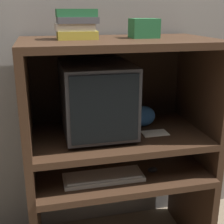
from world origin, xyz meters
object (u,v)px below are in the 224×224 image
(snack_bag, at_px, (143,116))
(book_stack, at_px, (76,24))
(crt_monitor, at_px, (97,98))
(storage_box, at_px, (144,28))
(keyboard, at_px, (103,177))
(mouse, at_px, (152,170))

(snack_bag, bearing_deg, book_stack, -174.11)
(crt_monitor, distance_m, storage_box, 0.45)
(keyboard, bearing_deg, snack_bag, 38.30)
(mouse, height_order, storage_box, storage_box)
(snack_bag, bearing_deg, keyboard, -141.70)
(crt_monitor, height_order, mouse, crt_monitor)
(storage_box, bearing_deg, mouse, -84.34)
(book_stack, height_order, storage_box, book_stack)
(keyboard, relative_size, mouse, 7.47)
(crt_monitor, height_order, keyboard, crt_monitor)
(keyboard, bearing_deg, storage_box, 34.85)
(book_stack, bearing_deg, keyboard, -63.33)
(mouse, bearing_deg, snack_bag, 88.12)
(crt_monitor, xyz_separation_m, snack_bag, (0.29, 0.05, -0.14))
(snack_bag, bearing_deg, crt_monitor, -169.43)
(keyboard, xyz_separation_m, mouse, (0.28, 0.01, 0.00))
(book_stack, bearing_deg, mouse, -24.78)
(snack_bag, distance_m, storage_box, 0.51)
(keyboard, relative_size, storage_box, 2.98)
(keyboard, relative_size, book_stack, 2.01)
(book_stack, relative_size, storage_box, 1.48)
(storage_box, bearing_deg, crt_monitor, -177.82)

